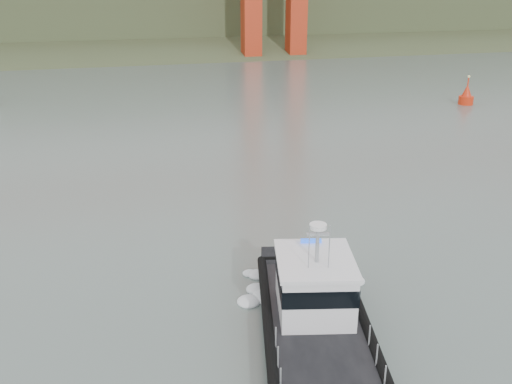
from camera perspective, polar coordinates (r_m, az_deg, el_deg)
ground at (r=26.42m, az=2.55°, el=-9.48°), size 400.00×400.00×0.00m
headlands at (r=147.52m, az=-12.85°, el=17.90°), size 500.00×105.36×27.12m
patrol_boat at (r=22.72m, az=5.90°, el=-11.43°), size 5.88×10.76×4.95m
nav_buoy at (r=67.70m, az=20.29°, el=8.96°), size 1.62×1.62×3.37m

